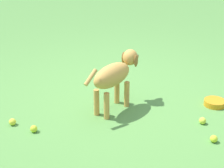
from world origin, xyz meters
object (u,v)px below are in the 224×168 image
object	(u,v)px
tennis_ball_2	(214,139)
tennis_ball_3	(34,129)
water_bowl	(215,103)
dog	(115,75)
tennis_ball_1	(202,121)
tennis_ball_0	(12,122)

from	to	relation	value
tennis_ball_2	tennis_ball_3	bearing A→B (deg)	148.27
water_bowl	dog	bearing A→B (deg)	157.86
dog	tennis_ball_2	xyz separation A→B (m)	(0.50, -0.93, -0.34)
tennis_ball_1	tennis_ball_3	size ratio (longest dim) A/B	1.00
tennis_ball_0	tennis_ball_2	xyz separation A→B (m)	(1.51, -1.05, 0.00)
dog	tennis_ball_1	bearing A→B (deg)	-72.42
dog	tennis_ball_1	distance (m)	0.95
tennis_ball_0	dog	bearing A→B (deg)	-7.03
tennis_ball_1	water_bowl	size ratio (longest dim) A/B	0.30
tennis_ball_1	water_bowl	bearing A→B (deg)	34.42
tennis_ball_0	tennis_ball_1	distance (m)	1.79
tennis_ball_3	tennis_ball_0	bearing A→B (deg)	125.27
tennis_ball_1	tennis_ball_0	bearing A→B (deg)	154.83
water_bowl	tennis_ball_0	bearing A→B (deg)	165.34
tennis_ball_2	water_bowl	bearing A→B (deg)	48.73
tennis_ball_0	tennis_ball_2	world-z (taller)	same
tennis_ball_3	water_bowl	xyz separation A→B (m)	(1.83, -0.31, -0.00)
tennis_ball_2	tennis_ball_3	xyz separation A→B (m)	(-1.36, 0.84, 0.00)
tennis_ball_1	water_bowl	distance (m)	0.43
dog	water_bowl	size ratio (longest dim) A/B	3.50
dog	tennis_ball_3	world-z (taller)	dog
tennis_ball_0	tennis_ball_1	world-z (taller)	same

